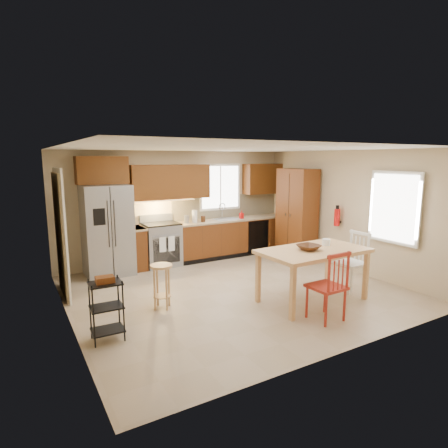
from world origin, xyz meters
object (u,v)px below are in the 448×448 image
at_px(pantry, 297,214).
at_px(chair_white, 351,262).
at_px(chair_red, 326,285).
at_px(fire_extinguisher, 337,217).
at_px(table_jar, 326,243).
at_px(dining_table, 313,276).
at_px(soap_bottle, 241,215).
at_px(bar_stool, 162,287).
at_px(refrigerator, 107,230).
at_px(utility_cart, 107,310).
at_px(table_bowl, 309,250).
at_px(range_stove, 161,245).

distance_m(pantry, chair_white, 2.33).
distance_m(chair_red, chair_white, 1.48).
height_order(fire_extinguisher, chair_red, fire_extinguisher).
bearing_deg(chair_red, table_jar, 44.57).
xyz_separation_m(chair_red, chair_white, (1.30, 0.70, 0.00)).
xyz_separation_m(dining_table, chair_white, (0.95, 0.05, 0.09)).
height_order(soap_bottle, dining_table, soap_bottle).
xyz_separation_m(fire_extinguisher, bar_stool, (-4.04, -0.24, -0.75)).
height_order(refrigerator, table_jar, refrigerator).
bearing_deg(fire_extinguisher, soap_bottle, 120.53).
height_order(pantry, chair_white, pantry).
bearing_deg(bar_stool, table_jar, -35.54).
bearing_deg(utility_cart, refrigerator, 78.40).
height_order(refrigerator, chair_white, refrigerator).
relative_size(dining_table, utility_cart, 2.17).
bearing_deg(refrigerator, soap_bottle, -0.45).
bearing_deg(table_bowl, range_stove, 111.92).
height_order(soap_bottle, table_jar, soap_bottle).
bearing_deg(soap_bottle, bar_stool, -142.80).
bearing_deg(utility_cart, fire_extinguisher, 12.10).
relative_size(fire_extinguisher, utility_cart, 0.44).
distance_m(pantry, table_jar, 2.44).
bearing_deg(utility_cart, pantry, 23.95).
distance_m(dining_table, chair_red, 0.74).
bearing_deg(pantry, chair_red, -123.67).
relative_size(table_bowl, bar_stool, 0.51).
bearing_deg(soap_bottle, table_bowl, -103.16).
bearing_deg(refrigerator, chair_white, -41.58).
xyz_separation_m(range_stove, utility_cart, (-1.85, -2.92, -0.05)).
distance_m(fire_extinguisher, table_bowl, 2.24).
bearing_deg(chair_white, pantry, -17.25).
bearing_deg(chair_white, dining_table, 91.66).
relative_size(range_stove, table_bowl, 2.57).
xyz_separation_m(refrigerator, table_bowl, (2.45, -3.16, -0.04)).
bearing_deg(dining_table, range_stove, 112.24).
height_order(refrigerator, dining_table, refrigerator).
bearing_deg(table_jar, chair_red, -134.08).
height_order(pantry, chair_red, pantry).
xyz_separation_m(refrigerator, pantry, (4.13, -0.93, 0.14)).
distance_m(chair_white, table_jar, 0.69).
xyz_separation_m(soap_bottle, chair_white, (0.33, -3.09, -0.48)).
relative_size(refrigerator, bar_stool, 2.57).
bearing_deg(dining_table, table_jar, 14.59).
bearing_deg(dining_table, bar_stool, 155.98).
bearing_deg(dining_table, soap_bottle, 77.42).
xyz_separation_m(refrigerator, chair_red, (2.21, -3.81, -0.39)).
xyz_separation_m(chair_red, bar_stool, (-1.91, 1.60, -0.17)).
distance_m(refrigerator, range_stove, 1.24).
xyz_separation_m(soap_bottle, bar_stool, (-2.89, -2.19, -0.64)).
height_order(range_stove, table_jar, table_jar).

